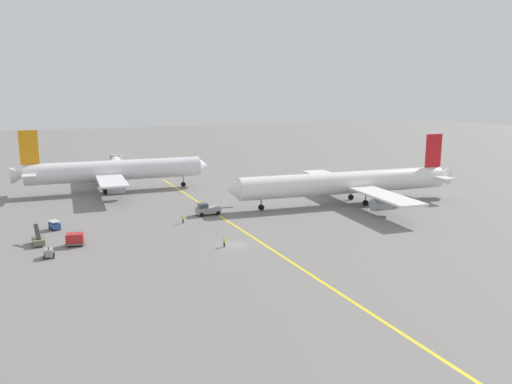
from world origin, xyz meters
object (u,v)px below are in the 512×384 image
object	(u,v)px
pushback_tug	(207,209)
ground_crew_wing_walker_right	(183,219)
jet_bridge	(115,163)
gse_baggage_cart_near_cluster	(54,225)
gse_gpu_cart_small	(49,253)
airliner_being_pushed	(347,183)
gse_container_dolly_flat	(75,239)
airliner_at_gate_left	(114,171)
gse_belt_loader_portside	(38,240)
ground_crew_marshaller_foreground	(224,242)

from	to	relation	value
pushback_tug	ground_crew_wing_walker_right	world-z (taller)	pushback_tug
jet_bridge	gse_baggage_cart_near_cluster	bearing A→B (deg)	-106.43
gse_gpu_cart_small	airliner_being_pushed	bearing A→B (deg)	14.93
gse_container_dolly_flat	ground_crew_wing_walker_right	bearing A→B (deg)	21.52
airliner_at_gate_left	gse_belt_loader_portside	distance (m)	47.60
airliner_at_gate_left	ground_crew_wing_walker_right	bearing A→B (deg)	-76.54
airliner_being_pushed	jet_bridge	distance (m)	74.43
gse_baggage_cart_near_cluster	jet_bridge	xyz separation A→B (m)	(16.94, 57.45, 3.66)
gse_container_dolly_flat	jet_bridge	world-z (taller)	jet_bridge
airliner_at_gate_left	jet_bridge	size ratio (longest dim) A/B	2.87
airliner_at_gate_left	gse_baggage_cart_near_cluster	size ratio (longest dim) A/B	16.12
ground_crew_wing_walker_right	jet_bridge	xyz separation A→B (m)	(-7.04, 61.58, 3.66)
gse_belt_loader_portside	jet_bridge	world-z (taller)	jet_bridge
gse_belt_loader_portside	ground_crew_wing_walker_right	distance (m)	27.03
gse_container_dolly_flat	ground_crew_wing_walker_right	xyz separation A→B (m)	(20.60, 8.12, -0.32)
gse_container_dolly_flat	ground_crew_marshaller_foreground	size ratio (longest dim) A/B	2.15
pushback_tug	ground_crew_marshaller_foreground	world-z (taller)	pushback_tug
airliner_at_gate_left	gse_belt_loader_portside	size ratio (longest dim) A/B	9.92
airliner_at_gate_left	gse_belt_loader_portside	world-z (taller)	airliner_at_gate_left
airliner_at_gate_left	gse_baggage_cart_near_cluster	bearing A→B (deg)	-112.88
gse_belt_loader_portside	jet_bridge	distance (m)	69.70
gse_belt_loader_portside	gse_container_dolly_flat	world-z (taller)	gse_belt_loader_portside
ground_crew_marshaller_foreground	jet_bridge	size ratio (longest dim) A/B	0.09
pushback_tug	gse_baggage_cart_near_cluster	distance (m)	30.41
pushback_tug	gse_belt_loader_portside	distance (m)	34.46
pushback_tug	gse_container_dolly_flat	world-z (taller)	pushback_tug
gse_gpu_cart_small	ground_crew_marshaller_foreground	bearing A→B (deg)	-9.55
gse_gpu_cart_small	gse_container_dolly_flat	bearing A→B (deg)	51.82
gse_container_dolly_flat	airliner_at_gate_left	bearing A→B (deg)	76.50
airliner_being_pushed	gse_gpu_cart_small	size ratio (longest dim) A/B	27.02
gse_belt_loader_portside	jet_bridge	bearing A→B (deg)	73.75
airliner_at_gate_left	ground_crew_wing_walker_right	world-z (taller)	airliner_at_gate_left
pushback_tug	jet_bridge	distance (m)	58.37
gse_belt_loader_portside	gse_baggage_cart_near_cluster	distance (m)	9.71
jet_bridge	gse_container_dolly_flat	bearing A→B (deg)	-101.00
ground_crew_wing_walker_right	airliner_at_gate_left	bearing A→B (deg)	103.46
airliner_being_pushed	gse_belt_loader_portside	bearing A→B (deg)	-172.13
gse_baggage_cart_near_cluster	gse_gpu_cart_small	bearing A→B (deg)	-92.27
airliner_at_gate_left	jet_bridge	xyz separation A→B (m)	(2.27, 22.68, -0.94)
airliner_being_pushed	jet_bridge	world-z (taller)	airliner_being_pushed
airliner_at_gate_left	ground_crew_marshaller_foreground	distance (m)	58.36
airliner_at_gate_left	ground_crew_wing_walker_right	distance (m)	40.26
gse_baggage_cart_near_cluster	airliner_at_gate_left	bearing A→B (deg)	67.12
gse_baggage_cart_near_cluster	jet_bridge	bearing A→B (deg)	73.57
gse_baggage_cart_near_cluster	ground_crew_marshaller_foreground	distance (m)	34.87
airliner_at_gate_left	ground_crew_wing_walker_right	size ratio (longest dim) A/B	30.33
airliner_at_gate_left	ground_crew_marshaller_foreground	bearing A→B (deg)	-77.79
ground_crew_marshaller_foreground	gse_belt_loader_portside	bearing A→B (deg)	156.69
gse_container_dolly_flat	jet_bridge	distance (m)	71.08
airliner_being_pushed	jet_bridge	xyz separation A→B (m)	(-47.11, 57.63, -0.37)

